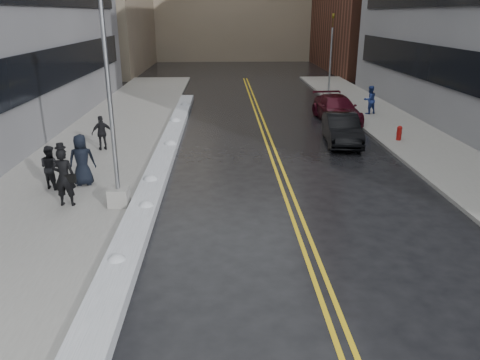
{
  "coord_description": "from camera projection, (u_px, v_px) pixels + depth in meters",
  "views": [
    {
      "loc": [
        0.15,
        -12.49,
        6.16
      ],
      "look_at": [
        0.67,
        1.1,
        1.3
      ],
      "focal_mm": 35.0,
      "sensor_mm": 36.0,
      "label": 1
    }
  ],
  "objects": [
    {
      "name": "pedestrian_east",
      "position": [
        370.0,
        100.0,
        29.37
      ],
      "size": [
        1.03,
        0.92,
        1.75
      ],
      "primitive_type": "imported",
      "rotation": [
        0.0,
        0.0,
        3.5
      ],
      "color": "navy",
      "rests_on": "sidewalk_east"
    },
    {
      "name": "lane_line_right",
      "position": [
        273.0,
        144.0,
        23.32
      ],
      "size": [
        0.12,
        50.0,
        0.01
      ],
      "primitive_type": "cube",
      "color": "gold",
      "rests_on": "ground"
    },
    {
      "name": "car_black",
      "position": [
        342.0,
        129.0,
        23.23
      ],
      "size": [
        1.95,
        4.55,
        1.46
      ],
      "primitive_type": "imported",
      "rotation": [
        0.0,
        0.0,
        -0.09
      ],
      "color": "black",
      "rests_on": "ground"
    },
    {
      "name": "pedestrian_b",
      "position": [
        51.0,
        167.0,
        16.79
      ],
      "size": [
        0.97,
        0.91,
        1.59
      ],
      "primitive_type": "imported",
      "rotation": [
        0.0,
        0.0,
        2.63
      ],
      "color": "black",
      "rests_on": "sidewalk_west"
    },
    {
      "name": "fire_hydrant",
      "position": [
        399.0,
        132.0,
        23.37
      ],
      "size": [
        0.26,
        0.26,
        0.73
      ],
      "color": "maroon",
      "rests_on": "sidewalk_east"
    },
    {
      "name": "lamppost",
      "position": [
        113.0,
        135.0,
        14.73
      ],
      "size": [
        0.65,
        0.65,
        7.62
      ],
      "color": "gray",
      "rests_on": "sidewalk_west"
    },
    {
      "name": "snow_ridge",
      "position": [
        165.0,
        153.0,
        21.2
      ],
      "size": [
        0.9,
        30.0,
        0.34
      ],
      "primitive_type": "cube",
      "color": "silver",
      "rests_on": "ground"
    },
    {
      "name": "car_maroon",
      "position": [
        336.0,
        109.0,
        28.06
      ],
      "size": [
        2.38,
        5.28,
        1.5
      ],
      "primitive_type": "imported",
      "rotation": [
        0.0,
        0.0,
        0.05
      ],
      "color": "#430A18",
      "rests_on": "ground"
    },
    {
      "name": "pedestrian_c",
      "position": [
        82.0,
        160.0,
        17.07
      ],
      "size": [
        1.01,
        0.74,
        1.91
      ],
      "primitive_type": "imported",
      "rotation": [
        0.0,
        0.0,
        3.29
      ],
      "color": "black",
      "rests_on": "sidewalk_west"
    },
    {
      "name": "ground",
      "position": [
        219.0,
        234.0,
        13.82
      ],
      "size": [
        160.0,
        160.0,
        0.0
      ],
      "primitive_type": "plane",
      "color": "black",
      "rests_on": "ground"
    },
    {
      "name": "pedestrian_fedora",
      "position": [
        64.0,
        177.0,
        15.21
      ],
      "size": [
        0.73,
        0.49,
        1.96
      ],
      "primitive_type": "imported",
      "rotation": [
        0.0,
        0.0,
        3.12
      ],
      "color": "black",
      "rests_on": "sidewalk_west"
    },
    {
      "name": "sidewalk_west",
      "position": [
        103.0,
        144.0,
        22.99
      ],
      "size": [
        5.5,
        50.0,
        0.15
      ],
      "primitive_type": "cube",
      "color": "gray",
      "rests_on": "ground"
    },
    {
      "name": "lane_line_left",
      "position": [
        267.0,
        144.0,
        23.31
      ],
      "size": [
        0.12,
        50.0,
        0.01
      ],
      "primitive_type": "cube",
      "color": "gold",
      "rests_on": "ground"
    },
    {
      "name": "pedestrian_d",
      "position": [
        102.0,
        133.0,
        21.57
      ],
      "size": [
        1.02,
        0.74,
        1.6
      ],
      "primitive_type": "imported",
      "rotation": [
        0.0,
        0.0,
        3.57
      ],
      "color": "black",
      "rests_on": "sidewalk_west"
    },
    {
      "name": "traffic_signal",
      "position": [
        331.0,
        52.0,
        35.57
      ],
      "size": [
        0.16,
        0.2,
        6.0
      ],
      "color": "gray",
      "rests_on": "sidewalk_east"
    },
    {
      "name": "sidewalk_east",
      "position": [
        418.0,
        141.0,
        23.57
      ],
      "size": [
        4.0,
        50.0,
        0.15
      ],
      "primitive_type": "cube",
      "color": "gray",
      "rests_on": "ground"
    }
  ]
}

